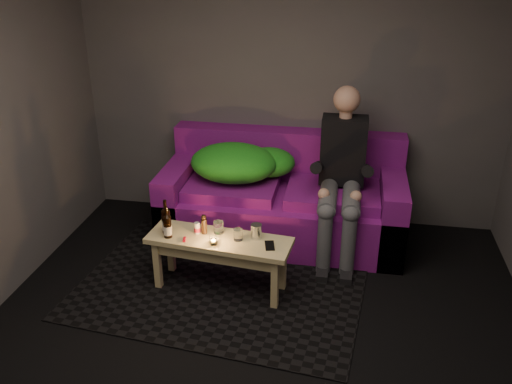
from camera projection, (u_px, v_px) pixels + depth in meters
The scene contains 17 objects.
floor at pixel (246, 366), 3.59m from camera, with size 4.50×4.50×0.00m, color black.
room at pixel (259, 106), 3.32m from camera, with size 4.50×4.50×4.50m.
rug at pixel (222, 284), 4.44m from camera, with size 2.26×1.65×0.01m, color black.
sofa at pixel (283, 202), 5.08m from camera, with size 2.19×0.99×0.94m.
green_blanket at pixel (240, 163), 4.98m from camera, with size 0.96×0.66×0.33m.
person at pixel (342, 172), 4.66m from camera, with size 0.39×0.91×1.46m.
coffee_table at pixel (219, 247), 4.24m from camera, with size 1.16×0.48×0.46m.
beer_bottle_a at pixel (166, 221), 4.25m from camera, with size 0.07×0.07×0.28m.
beer_bottle_b at pixel (167, 226), 4.19m from camera, with size 0.07×0.07×0.26m.
salt_shaker at pixel (197, 228), 4.26m from camera, with size 0.04×0.04×0.09m, color silver.
pepper_mill at pixel (204, 226), 4.25m from camera, with size 0.05×0.05×0.12m, color black.
tumbler_back at pixel (219, 227), 4.27m from camera, with size 0.08×0.08×0.10m, color white.
tealight at pixel (213, 242), 4.11m from camera, with size 0.06×0.06×0.04m.
tumbler_front at pixel (238, 235), 4.17m from camera, with size 0.07×0.07×0.09m, color white.
steel_cup at pixel (256, 231), 4.18m from camera, with size 0.09×0.09×0.12m, color silver.
smartphone at pixel (270, 246), 4.10m from camera, with size 0.07×0.14×0.01m, color black.
red_lighter at pixel (184, 239), 4.18m from camera, with size 0.02×0.07×0.01m, color red.
Camera 1 is at (0.55, -2.72, 2.56)m, focal length 38.00 mm.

